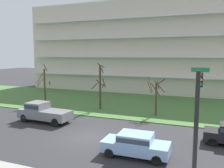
{
  "coord_description": "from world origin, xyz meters",
  "views": [
    {
      "loc": [
        8.61,
        -16.49,
        6.69
      ],
      "look_at": [
        -0.26,
        6.0,
        3.69
      ],
      "focal_mm": 38.06,
      "sensor_mm": 36.0,
      "label": 1
    }
  ],
  "objects_px": {
    "tree_far_left": "(44,85)",
    "tree_left": "(100,86)",
    "pickup_gray_near_left": "(43,112)",
    "tree_center": "(156,95)",
    "traffic_signal_mast": "(198,107)",
    "sedan_blue_center_left": "(136,144)"
  },
  "relations": [
    {
      "from": "tree_far_left",
      "to": "tree_left",
      "type": "distance_m",
      "value": 8.12
    },
    {
      "from": "pickup_gray_near_left",
      "to": "tree_center",
      "type": "bearing_deg",
      "value": -145.99
    },
    {
      "from": "pickup_gray_near_left",
      "to": "tree_left",
      "type": "bearing_deg",
      "value": -113.05
    },
    {
      "from": "tree_center",
      "to": "traffic_signal_mast",
      "type": "xyz_separation_m",
      "value": [
        4.64,
        -13.35,
        1.83
      ]
    },
    {
      "from": "pickup_gray_near_left",
      "to": "sedan_blue_center_left",
      "type": "height_order",
      "value": "pickup_gray_near_left"
    },
    {
      "from": "tree_far_left",
      "to": "traffic_signal_mast",
      "type": "xyz_separation_m",
      "value": [
        19.58,
        -13.84,
        1.57
      ]
    },
    {
      "from": "traffic_signal_mast",
      "to": "tree_center",
      "type": "bearing_deg",
      "value": 109.16
    },
    {
      "from": "tree_center",
      "to": "pickup_gray_near_left",
      "type": "relative_size",
      "value": 0.79
    },
    {
      "from": "tree_left",
      "to": "tree_center",
      "type": "xyz_separation_m",
      "value": [
        6.83,
        -0.57,
        -0.58
      ]
    },
    {
      "from": "tree_far_left",
      "to": "tree_center",
      "type": "relative_size",
      "value": 1.28
    },
    {
      "from": "tree_center",
      "to": "sedan_blue_center_left",
      "type": "height_order",
      "value": "tree_center"
    },
    {
      "from": "tree_left",
      "to": "tree_center",
      "type": "bearing_deg",
      "value": -4.74
    },
    {
      "from": "tree_center",
      "to": "traffic_signal_mast",
      "type": "height_order",
      "value": "traffic_signal_mast"
    },
    {
      "from": "tree_left",
      "to": "sedan_blue_center_left",
      "type": "distance_m",
      "value": 13.86
    },
    {
      "from": "tree_left",
      "to": "pickup_gray_near_left",
      "type": "bearing_deg",
      "value": -114.93
    },
    {
      "from": "sedan_blue_center_left",
      "to": "pickup_gray_near_left",
      "type": "bearing_deg",
      "value": 156.77
    },
    {
      "from": "pickup_gray_near_left",
      "to": "traffic_signal_mast",
      "type": "bearing_deg",
      "value": 156.16
    },
    {
      "from": "pickup_gray_near_left",
      "to": "traffic_signal_mast",
      "type": "distance_m",
      "value": 16.57
    },
    {
      "from": "tree_center",
      "to": "sedan_blue_center_left",
      "type": "xyz_separation_m",
      "value": [
        0.83,
        -10.8,
        -1.49
      ]
    },
    {
      "from": "sedan_blue_center_left",
      "to": "traffic_signal_mast",
      "type": "height_order",
      "value": "traffic_signal_mast"
    },
    {
      "from": "tree_far_left",
      "to": "sedan_blue_center_left",
      "type": "xyz_separation_m",
      "value": [
        15.77,
        -11.28,
        -1.75
      ]
    },
    {
      "from": "tree_far_left",
      "to": "sedan_blue_center_left",
      "type": "height_order",
      "value": "tree_far_left"
    }
  ]
}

